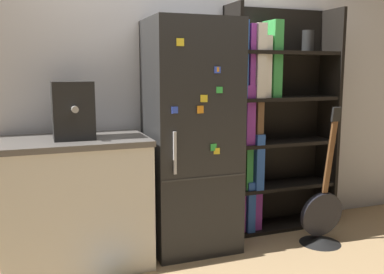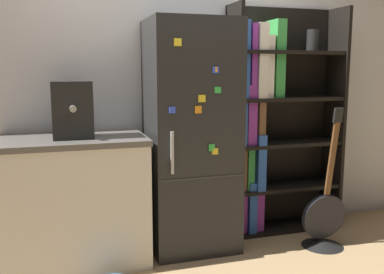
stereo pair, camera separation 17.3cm
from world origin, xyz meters
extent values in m
plane|color=tan|center=(0.00, 0.00, 0.00)|extent=(16.00, 16.00, 0.00)
cube|color=silver|center=(0.00, 0.47, 1.30)|extent=(8.00, 0.05, 2.60)
cube|color=black|center=(0.00, 0.17, 0.88)|extent=(0.66, 0.57, 1.77)
cube|color=#333333|center=(0.00, -0.12, 0.63)|extent=(0.65, 0.01, 0.01)
cube|color=#B2B2B7|center=(-0.23, -0.13, 0.83)|extent=(0.02, 0.02, 0.30)
cube|color=orange|center=(0.08, -0.12, 1.40)|extent=(0.03, 0.01, 0.03)
cube|color=blue|center=(-0.23, -0.12, 1.12)|extent=(0.05, 0.01, 0.05)
cube|color=orange|center=(-0.04, -0.12, 1.12)|extent=(0.05, 0.02, 0.05)
cube|color=yellow|center=(-0.18, -0.12, 1.58)|extent=(0.05, 0.01, 0.05)
cube|color=green|center=(0.06, -0.12, 0.85)|extent=(0.05, 0.02, 0.05)
cube|color=yellow|center=(-0.01, -0.12, 1.20)|extent=(0.05, 0.01, 0.05)
cube|color=green|center=(0.11, -0.12, 1.25)|extent=(0.05, 0.02, 0.05)
cube|color=blue|center=(0.09, -0.12, 1.39)|extent=(0.05, 0.01, 0.05)
cube|color=yellow|center=(0.09, -0.12, 0.82)|extent=(0.04, 0.02, 0.04)
cube|color=black|center=(0.40, 0.29, 0.96)|extent=(0.03, 0.33, 1.92)
cube|color=black|center=(1.36, 0.29, 0.96)|extent=(0.03, 0.33, 1.92)
cube|color=black|center=(0.88, 0.43, 0.96)|extent=(0.99, 0.03, 1.92)
cube|color=black|center=(0.88, 0.29, 0.01)|extent=(0.93, 0.30, 0.03)
cube|color=black|center=(0.88, 0.29, 0.38)|extent=(0.93, 0.30, 0.03)
cube|color=black|center=(0.88, 0.29, 0.77)|extent=(0.93, 0.30, 0.03)
cube|color=black|center=(0.88, 0.29, 1.15)|extent=(0.93, 0.30, 0.03)
cube|color=black|center=(0.88, 0.29, 1.53)|extent=(0.93, 0.30, 0.03)
cube|color=purple|center=(0.46, 0.29, 0.23)|extent=(0.08, 0.21, 0.40)
cube|color=#2D59B2|center=(0.54, 0.28, 0.25)|extent=(0.07, 0.24, 0.44)
cube|color=purple|center=(0.62, 0.30, 0.24)|extent=(0.07, 0.21, 0.41)
cube|color=brown|center=(0.46, 0.29, 0.66)|extent=(0.06, 0.21, 0.52)
cube|color=#338C3F|center=(0.52, 0.28, 0.62)|extent=(0.06, 0.22, 0.43)
cube|color=#2D59B2|center=(0.60, 0.28, 0.63)|extent=(0.07, 0.28, 0.47)
cube|color=#2D59B2|center=(0.45, 0.28, 1.09)|extent=(0.04, 0.26, 0.61)
cube|color=purple|center=(0.52, 0.29, 1.03)|extent=(0.08, 0.25, 0.49)
cube|color=brown|center=(0.60, 0.28, 1.07)|extent=(0.06, 0.26, 0.58)
cube|color=#2D59B2|center=(0.46, 0.28, 1.47)|extent=(0.07, 0.23, 0.62)
cube|color=purple|center=(0.53, 0.29, 1.46)|extent=(0.05, 0.25, 0.59)
cube|color=silver|center=(0.60, 0.29, 1.46)|extent=(0.08, 0.28, 0.60)
cube|color=silver|center=(0.68, 0.29, 1.42)|extent=(0.06, 0.23, 0.50)
cube|color=#338C3F|center=(0.77, 0.29, 1.48)|extent=(0.08, 0.22, 0.63)
cylinder|color=black|center=(1.12, 0.29, 1.64)|extent=(0.10, 0.10, 0.18)
cube|color=silver|center=(-0.88, 0.14, 0.44)|extent=(0.99, 0.61, 0.88)
cube|color=#5B5651|center=(-0.88, 0.14, 0.90)|extent=(1.01, 0.63, 0.04)
cube|color=black|center=(-0.88, 0.13, 1.12)|extent=(0.27, 0.25, 0.39)
cylinder|color=#A5A39E|center=(-0.88, -0.03, 1.14)|extent=(0.04, 0.06, 0.04)
cone|color=black|center=(1.00, -0.16, 0.03)|extent=(0.33, 0.33, 0.06)
cylinder|color=black|center=(1.00, -0.16, 0.24)|extent=(0.37, 0.10, 0.37)
cube|color=brown|center=(1.00, -0.23, 0.72)|extent=(0.04, 0.10, 0.58)
cube|color=black|center=(1.00, -0.28, 1.06)|extent=(0.07, 0.04, 0.11)
camera|label=1|loc=(-1.13, -2.89, 1.40)|focal=40.00mm
camera|label=2|loc=(-0.96, -2.95, 1.40)|focal=40.00mm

